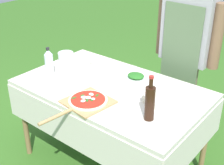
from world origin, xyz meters
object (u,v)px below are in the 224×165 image
person_cook (186,45)px  sauce_jar (94,68)px  pizza_on_peel (86,101)px  water_bottle (49,62)px  plate_stack (158,98)px  herb_container (136,76)px  mixing_tub (66,58)px  oil_bottle (150,102)px  prep_table (111,96)px

person_cook → sauce_jar: person_cook is taller
person_cook → sauce_jar: bearing=51.3°
pizza_on_peel → sauce_jar: 0.51m
water_bottle → plate_stack: size_ratio=1.08×
person_cook → herb_container: 0.54m
mixing_tub → sauce_jar: size_ratio=1.39×
oil_bottle → herb_container: (-0.40, 0.43, -0.10)m
sauce_jar → person_cook: bearing=48.9°
pizza_on_peel → prep_table: bearing=100.7°
oil_bottle → sauce_jar: (-0.74, 0.30, -0.08)m
plate_stack → sauce_jar: size_ratio=2.23×
prep_table → plate_stack: plate_stack is taller
herb_container → person_cook: bearing=68.9°
plate_stack → sauce_jar: bearing=174.1°
oil_bottle → herb_container: oil_bottle is taller
pizza_on_peel → mixing_tub: bearing=154.4°
person_cook → herb_container: size_ratio=8.77×
pizza_on_peel → herb_container: (0.05, 0.54, 0.01)m
plate_stack → pizza_on_peel: bearing=-137.3°
sauce_jar → herb_container: bearing=19.9°
herb_container → sauce_jar: 0.36m
person_cook → water_bottle: bearing=50.2°
water_bottle → oil_bottle: bearing=-2.2°
pizza_on_peel → sauce_jar: size_ratio=5.76×
prep_table → herb_container: bearing=74.6°
water_bottle → herb_container: bearing=32.9°
pizza_on_peel → herb_container: pizza_on_peel is taller
oil_bottle → herb_container: size_ratio=1.69×
mixing_tub → person_cook: bearing=35.6°
prep_table → pizza_on_peel: 0.31m
person_cook → mixing_tub: size_ratio=11.63×
sauce_jar → plate_stack: bearing=-5.9°
pizza_on_peel → oil_bottle: size_ratio=1.85×
oil_bottle → water_bottle: 1.00m
plate_stack → mixing_tub: bearing=176.7°
prep_table → plate_stack: bearing=6.6°
prep_table → sauce_jar: size_ratio=14.72×
prep_table → oil_bottle: bearing=-22.0°
person_cook → mixing_tub: 1.06m
person_cook → plate_stack: (0.14, -0.67, -0.17)m
herb_container → oil_bottle: bearing=-46.7°
water_bottle → mixing_tub: size_ratio=1.73×
pizza_on_peel → herb_container: 0.54m
pizza_on_peel → water_bottle: (-0.55, 0.15, 0.10)m
pizza_on_peel → oil_bottle: (0.45, 0.11, 0.11)m
prep_table → water_bottle: 0.59m
prep_table → plate_stack: (0.39, 0.05, 0.10)m
water_bottle → herb_container: water_bottle is taller
water_bottle → herb_container: 0.72m
water_bottle → herb_container: size_ratio=1.30×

